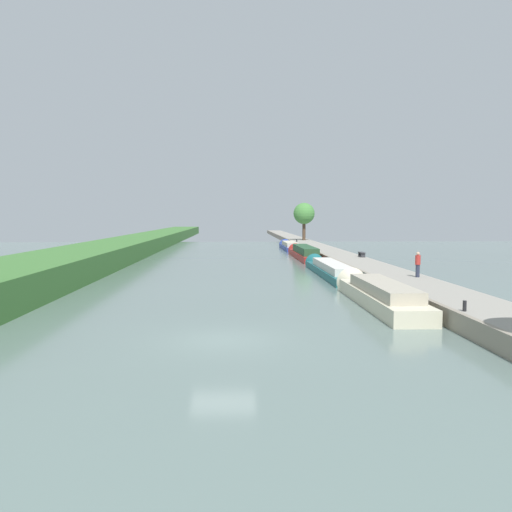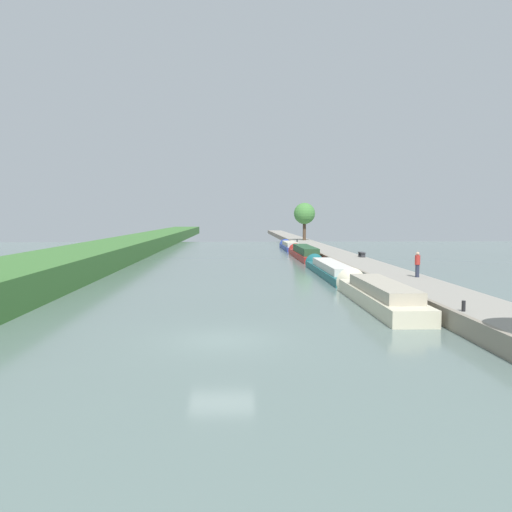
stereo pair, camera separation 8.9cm
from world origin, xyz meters
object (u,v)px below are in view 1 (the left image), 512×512
Objects in this scene: narrowboat_blue at (289,246)px; mooring_bollard_far at (297,240)px; narrowboat_red at (303,253)px; person_walking at (418,264)px; narrowboat_cream at (376,293)px; narrowboat_teal at (329,269)px; park_bench at (362,253)px; mooring_bollard_near at (465,306)px.

mooring_bollard_far is (1.74, 5.35, 0.57)m from narrowboat_blue.
narrowboat_red is 10.01× the size of person_walking.
narrowboat_cream is 7.02m from person_walking.
park_bench is (4.72, 8.34, 0.69)m from narrowboat_teal.
mooring_bollard_near and mooring_bollard_far have the same top height.
person_walking is at bearing 79.43° from mooring_bollard_near.
park_bench is at bearing 78.44° from narrowboat_cream.
mooring_bollard_near is at bearing -90.00° from mooring_bollard_far.
narrowboat_teal is 10.02m from person_walking.
narrowboat_red is at bearing -89.93° from narrowboat_blue.
mooring_bollard_far is at bearing 90.00° from mooring_bollard_near.
narrowboat_red is 36.93× the size of mooring_bollard_near.
narrowboat_cream reaches higher than park_bench.
narrowboat_blue is 5.66m from mooring_bollard_far.
narrowboat_teal is 9.61m from park_bench.
narrowboat_red is 36.93× the size of mooring_bollard_far.
narrowboat_cream is 53.82m from mooring_bollard_far.
park_bench is at bearing 84.64° from mooring_bollard_near.
park_bench reaches higher than narrowboat_blue.
narrowboat_red is at bearing 98.60° from person_walking.
narrowboat_teal is 39.33m from mooring_bollard_far.
narrowboat_cream is 32.23m from narrowboat_red.
mooring_bollard_near is (1.72, -39.15, 0.44)m from narrowboat_red.
narrowboat_teal is 9.70× the size of person_walking.
person_walking is 3.69× the size of mooring_bollard_far.
narrowboat_blue is (0.14, 48.43, -0.10)m from narrowboat_cream.
person_walking is (4.04, -26.71, 1.09)m from narrowboat_red.
person_walking is at bearing 52.72° from narrowboat_cream.
person_walking is 1.11× the size of park_bench.
narrowboat_cream is at bearing 105.19° from mooring_bollard_near.
narrowboat_red is 21.63m from mooring_bollard_far.
narrowboat_cream is 0.80× the size of narrowboat_teal.
narrowboat_blue is 7.94× the size of person_walking.
narrowboat_blue is at bearing 100.05° from park_bench.
narrowboat_red is 39.19m from mooring_bollard_near.
park_bench is (2.79, -30.94, 0.12)m from mooring_bollard_far.
narrowboat_blue is 29.28× the size of mooring_bollard_far.
person_walking is 12.66m from mooring_bollard_near.
narrowboat_blue reaches higher than narrowboat_teal.
narrowboat_red reaches higher than narrowboat_teal.
narrowboat_cream is at bearing -92.00° from mooring_bollard_far.
narrowboat_blue is at bearing 89.84° from narrowboat_cream.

